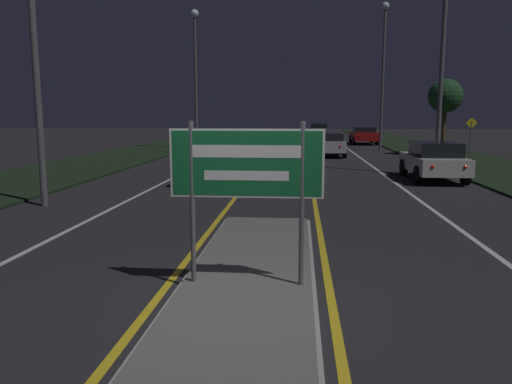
{
  "coord_description": "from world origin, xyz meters",
  "views": [
    {
      "loc": [
        0.72,
        -6.23,
        2.47
      ],
      "look_at": [
        0.0,
        2.03,
        1.17
      ],
      "focal_mm": 35.0,
      "sensor_mm": 36.0,
      "label": 1
    }
  ],
  "objects_px": {
    "highway_sign": "(246,171)",
    "car_receding_3": "(319,130)",
    "streetlight_right_near": "(444,29)",
    "car_receding_2": "(364,135)",
    "streetlight_right_far": "(384,59)",
    "streetlight_left_far": "(195,59)",
    "car_receding_1": "(327,144)",
    "car_receding_0": "(434,160)",
    "car_approaching_0": "(216,160)",
    "car_approaching_1": "(246,142)",
    "warning_sign": "(471,134)",
    "car_approaching_2": "(220,135)"
  },
  "relations": [
    {
      "from": "highway_sign",
      "to": "streetlight_left_far",
      "type": "bearing_deg",
      "value": 103.07
    },
    {
      "from": "car_receding_0",
      "to": "car_approaching_0",
      "type": "xyz_separation_m",
      "value": [
        -8.19,
        -0.58,
        -0.01
      ]
    },
    {
      "from": "streetlight_right_far",
      "to": "car_receding_0",
      "type": "xyz_separation_m",
      "value": [
        -0.47,
        -15.61,
        -5.32
      ]
    },
    {
      "from": "car_receding_0",
      "to": "car_approaching_0",
      "type": "height_order",
      "value": "car_receding_0"
    },
    {
      "from": "car_approaching_0",
      "to": "car_receding_3",
      "type": "bearing_deg",
      "value": 81.38
    },
    {
      "from": "highway_sign",
      "to": "car_approaching_1",
      "type": "height_order",
      "value": "highway_sign"
    },
    {
      "from": "car_approaching_0",
      "to": "car_approaching_2",
      "type": "height_order",
      "value": "car_approaching_0"
    },
    {
      "from": "highway_sign",
      "to": "car_receding_0",
      "type": "relative_size",
      "value": 0.55
    },
    {
      "from": "highway_sign",
      "to": "car_receding_1",
      "type": "bearing_deg",
      "value": 84.18
    },
    {
      "from": "streetlight_right_far",
      "to": "streetlight_left_far",
      "type": "bearing_deg",
      "value": -178.21
    },
    {
      "from": "car_receding_0",
      "to": "car_receding_3",
      "type": "bearing_deg",
      "value": 95.38
    },
    {
      "from": "streetlight_right_near",
      "to": "car_receding_3",
      "type": "relative_size",
      "value": 2.05
    },
    {
      "from": "car_receding_0",
      "to": "car_receding_3",
      "type": "height_order",
      "value": "car_receding_3"
    },
    {
      "from": "car_receding_0",
      "to": "car_receding_1",
      "type": "bearing_deg",
      "value": 107.53
    },
    {
      "from": "highway_sign",
      "to": "streetlight_right_far",
      "type": "distance_m",
      "value": 29.09
    },
    {
      "from": "car_approaching_0",
      "to": "streetlight_right_far",
      "type": "bearing_deg",
      "value": 61.84
    },
    {
      "from": "car_receding_1",
      "to": "warning_sign",
      "type": "bearing_deg",
      "value": -20.98
    },
    {
      "from": "streetlight_right_far",
      "to": "car_approaching_1",
      "type": "bearing_deg",
      "value": -158.4
    },
    {
      "from": "car_receding_0",
      "to": "streetlight_left_far",
      "type": "bearing_deg",
      "value": 128.7
    },
    {
      "from": "car_receding_2",
      "to": "car_approaching_1",
      "type": "xyz_separation_m",
      "value": [
        -8.65,
        -10.89,
        -0.06
      ]
    },
    {
      "from": "car_approaching_0",
      "to": "car_approaching_1",
      "type": "height_order",
      "value": "car_approaching_0"
    },
    {
      "from": "car_approaching_1",
      "to": "highway_sign",
      "type": "bearing_deg",
      "value": -83.86
    },
    {
      "from": "streetlight_right_near",
      "to": "car_receding_2",
      "type": "xyz_separation_m",
      "value": [
        -0.25,
        21.51,
        -4.99
      ]
    },
    {
      "from": "car_receding_0",
      "to": "car_receding_3",
      "type": "xyz_separation_m",
      "value": [
        -3.1,
        32.97,
        0.05
      ]
    },
    {
      "from": "car_approaching_1",
      "to": "streetlight_right_near",
      "type": "bearing_deg",
      "value": -50.03
    },
    {
      "from": "car_approaching_2",
      "to": "car_approaching_1",
      "type": "bearing_deg",
      "value": -71.68
    },
    {
      "from": "car_receding_1",
      "to": "car_approaching_1",
      "type": "height_order",
      "value": "car_receding_1"
    },
    {
      "from": "car_receding_1",
      "to": "car_receding_0",
      "type": "bearing_deg",
      "value": -72.47
    },
    {
      "from": "highway_sign",
      "to": "car_approaching_2",
      "type": "bearing_deg",
      "value": 99.73
    },
    {
      "from": "streetlight_left_far",
      "to": "car_receding_1",
      "type": "xyz_separation_m",
      "value": [
        8.79,
        -4.47,
        -5.45
      ]
    },
    {
      "from": "car_receding_1",
      "to": "car_receding_2",
      "type": "distance_m",
      "value": 12.78
    },
    {
      "from": "streetlight_left_far",
      "to": "car_receding_2",
      "type": "distance_m",
      "value": 15.63
    },
    {
      "from": "car_receding_3",
      "to": "streetlight_right_near",
      "type": "bearing_deg",
      "value": -83.48
    },
    {
      "from": "car_receding_0",
      "to": "car_receding_2",
      "type": "height_order",
      "value": "car_receding_0"
    },
    {
      "from": "car_receding_1",
      "to": "warning_sign",
      "type": "relative_size",
      "value": 2.01
    },
    {
      "from": "highway_sign",
      "to": "streetlight_left_far",
      "type": "xyz_separation_m",
      "value": [
        -6.43,
        27.68,
        4.48
      ]
    },
    {
      "from": "car_receding_1",
      "to": "car_receding_3",
      "type": "xyz_separation_m",
      "value": [
        0.29,
        22.23,
        0.07
      ]
    },
    {
      "from": "streetlight_right_near",
      "to": "warning_sign",
      "type": "distance_m",
      "value": 8.5
    },
    {
      "from": "car_receding_2",
      "to": "car_approaching_0",
      "type": "distance_m",
      "value": 25.04
    },
    {
      "from": "streetlight_right_near",
      "to": "car_receding_3",
      "type": "height_order",
      "value": "streetlight_right_near"
    },
    {
      "from": "streetlight_right_far",
      "to": "car_receding_0",
      "type": "bearing_deg",
      "value": -91.74
    },
    {
      "from": "highway_sign",
      "to": "car_receding_3",
      "type": "distance_m",
      "value": 45.52
    },
    {
      "from": "car_receding_3",
      "to": "car_approaching_0",
      "type": "height_order",
      "value": "car_receding_3"
    },
    {
      "from": "streetlight_right_near",
      "to": "car_receding_2",
      "type": "relative_size",
      "value": 2.09
    },
    {
      "from": "car_receding_0",
      "to": "car_receding_2",
      "type": "xyz_separation_m",
      "value": [
        0.25,
        22.99,
        0.02
      ]
    },
    {
      "from": "streetlight_left_far",
      "to": "warning_sign",
      "type": "distance_m",
      "value": 18.29
    },
    {
      "from": "streetlight_right_far",
      "to": "car_approaching_0",
      "type": "bearing_deg",
      "value": -118.16
    },
    {
      "from": "streetlight_right_near",
      "to": "streetlight_right_far",
      "type": "bearing_deg",
      "value": 90.1
    },
    {
      "from": "streetlight_right_far",
      "to": "car_approaching_1",
      "type": "xyz_separation_m",
      "value": [
        -8.88,
        -3.51,
        -5.37
      ]
    },
    {
      "from": "streetlight_left_far",
      "to": "car_receding_0",
      "type": "bearing_deg",
      "value": -51.3
    }
  ]
}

